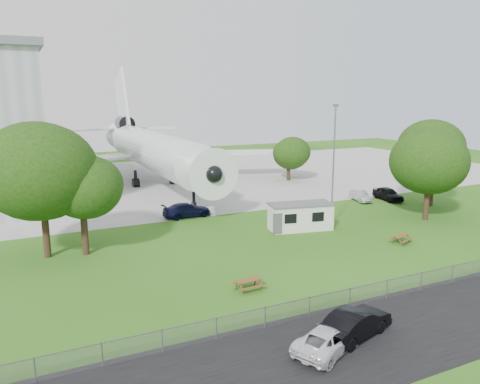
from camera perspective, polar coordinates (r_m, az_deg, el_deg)
name	(u,v)px	position (r m, az deg, el deg)	size (l,w,h in m)	color
ground	(295,256)	(39.00, 6.71, -7.79)	(160.00, 160.00, 0.00)	#427922
asphalt_strip	(416,325)	(29.76, 20.67, -14.95)	(120.00, 8.00, 0.02)	black
concrete_apron	(162,181)	(72.90, -9.44, 1.36)	(120.00, 46.00, 0.03)	#B7B7B2
airliner	(152,149)	(69.56, -10.67, 5.20)	(46.36, 47.73, 17.69)	white
site_cabin	(300,216)	(46.29, 7.38, -2.95)	(6.95, 3.85, 2.62)	silver
picnic_west	(249,290)	(32.46, 1.05, -11.86)	(1.80, 1.50, 0.76)	brown
picnic_east	(401,243)	(44.43, 18.98, -5.91)	(1.80, 1.50, 0.76)	brown
fence	(374,302)	(32.00, 16.05, -12.71)	(58.00, 0.04, 1.30)	gray
lamp_mast	(333,167)	(47.07, 11.31, 2.99)	(0.16, 0.16, 12.00)	slate
tree_west_big	(41,172)	(40.04, -23.14, 2.29)	(9.58, 9.58, 11.87)	#382619
tree_west_small	(81,183)	(39.79, -18.79, 0.99)	(6.26, 6.26, 9.14)	#382619
tree_east_front	(430,164)	(52.39, 22.12, 3.21)	(8.12, 8.12, 10.05)	#382619
tree_east_back	(435,147)	(59.21, 22.69, 5.10)	(7.95, 7.95, 11.03)	#382619
tree_far_apron	(289,153)	(72.00, 5.98, 4.79)	(5.55, 5.55, 7.11)	#382619
car_centre_sedan	(355,323)	(27.19, 13.89, -15.29)	(1.69, 4.85, 1.60)	black
car_west_estate	(328,339)	(25.71, 10.67, -17.22)	(2.13, 4.62, 1.28)	white
car_ne_hatch	(388,194)	(61.48, 17.58, -0.23)	(1.88, 4.68, 1.59)	black
car_ne_sedan	(360,196)	(60.00, 14.47, -0.48)	(1.36, 3.91, 1.29)	#A9ABB0
car_apron_van	(187,210)	(50.84, -6.49, -2.23)	(2.14, 5.27, 1.53)	black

